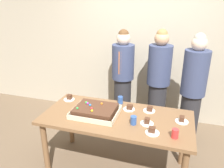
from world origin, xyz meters
TOP-DOWN VIEW (x-y plane):
  - ground_plane at (0.00, 0.00)m, footprint 12.00×12.00m
  - interior_back_panel at (0.00, 1.60)m, footprint 8.00×0.12m
  - party_table at (0.00, 0.00)m, footprint 1.80×0.84m
  - sheet_cake at (-0.26, -0.03)m, footprint 0.56×0.44m
  - plated_slice_near_left at (0.36, 0.24)m, footprint 0.15×0.15m
  - plated_slice_near_right at (0.38, -0.07)m, footprint 0.15×0.15m
  - plated_slice_far_left at (-0.76, 0.25)m, footprint 0.15×0.15m
  - plated_slice_far_right at (0.11, 0.21)m, footprint 0.15×0.15m
  - plated_slice_center_front at (0.46, -0.23)m, footprint 0.15×0.15m
  - plated_slice_center_back at (0.75, 0.10)m, footprint 0.15×0.15m
  - drink_cup_nearest at (-0.05, 0.35)m, footprint 0.07×0.07m
  - drink_cup_middle at (0.69, -0.25)m, footprint 0.07×0.07m
  - drink_cup_far_end at (0.23, -0.12)m, footprint 0.07×0.07m
  - person_serving_front at (-0.22, 1.14)m, footprint 0.37×0.37m
  - person_green_shirt_behind at (0.88, 0.82)m, footprint 0.34×0.34m
  - person_striped_tie_right at (0.38, 1.06)m, footprint 0.36×0.36m

SIDE VIEW (x-z plane):
  - ground_plane at x=0.00m, z-range 0.00..0.00m
  - party_table at x=0.00m, z-range 0.29..1.07m
  - plated_slice_center_back at x=0.75m, z-range 0.76..0.83m
  - plated_slice_center_front at x=0.46m, z-range 0.76..0.83m
  - plated_slice_near_right at x=0.38m, z-range 0.76..0.83m
  - plated_slice_near_left at x=0.36m, z-range 0.76..0.83m
  - plated_slice_far_right at x=0.11m, z-range 0.76..0.83m
  - plated_slice_far_left at x=-0.76m, z-range 0.76..0.84m
  - sheet_cake at x=-0.26m, z-range 0.76..0.88m
  - drink_cup_nearest at x=-0.05m, z-range 0.78..0.88m
  - drink_cup_middle at x=0.69m, z-range 0.78..0.88m
  - drink_cup_far_end at x=0.23m, z-range 0.78..0.88m
  - person_serving_front at x=-0.22m, z-range 0.03..1.69m
  - person_striped_tie_right at x=0.38m, z-range 0.03..1.73m
  - person_green_shirt_behind at x=0.88m, z-range 0.03..1.73m
  - interior_back_panel at x=0.00m, z-range 0.00..3.00m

